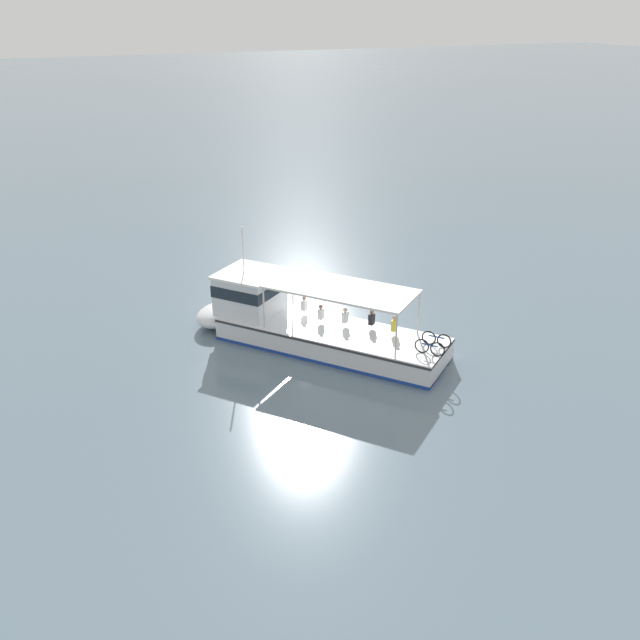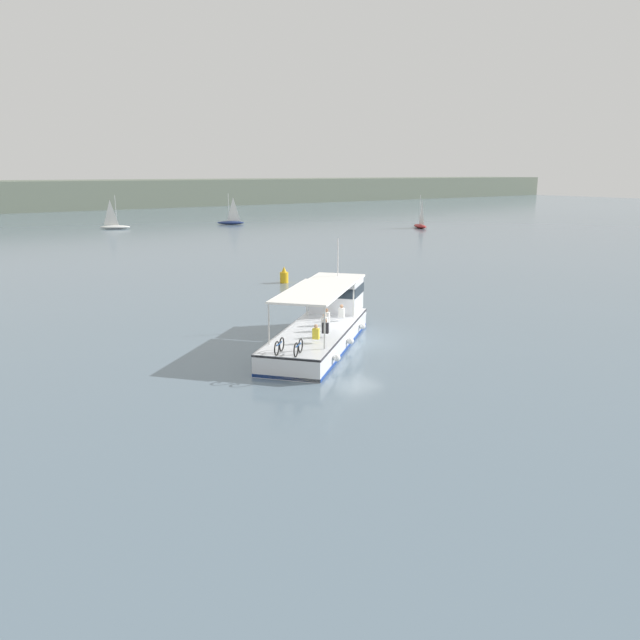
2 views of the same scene
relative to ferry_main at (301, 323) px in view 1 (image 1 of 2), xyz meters
The scene contains 2 objects.
ground_plane 1.99m from the ferry_main, 48.59° to the right, with size 400.00×400.00×0.00m, color slate.
ferry_main is the anchor object (origin of this frame).
Camera 1 is at (-29.31, 12.69, 14.95)m, focal length 39.71 mm.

